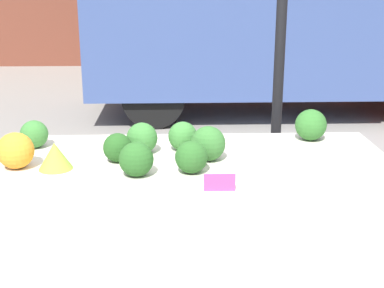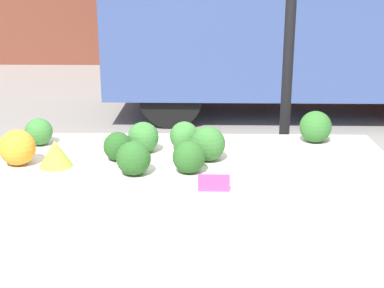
{
  "view_description": "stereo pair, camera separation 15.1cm",
  "coord_description": "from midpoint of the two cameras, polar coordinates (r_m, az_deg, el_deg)",
  "views": [
    {
      "loc": [
        -0.09,
        -2.64,
        1.77
      ],
      "look_at": [
        0.0,
        0.0,
        0.95
      ],
      "focal_mm": 50.0,
      "sensor_mm": 36.0,
      "label": 1
    },
    {
      "loc": [
        0.06,
        -2.64,
        1.77
      ],
      "look_at": [
        0.0,
        0.0,
        0.95
      ],
      "focal_mm": 50.0,
      "sensor_mm": 36.0,
      "label": 2
    }
  ],
  "objects": [
    {
      "name": "broccoli_head_3",
      "position": [
        2.76,
        -6.37,
        -0.26
      ],
      "size": [
        0.15,
        0.15,
        0.15
      ],
      "color": "#23511E",
      "rests_on": "market_table"
    },
    {
      "name": "broccoli_head_1",
      "position": [
        2.74,
        3.28,
        0.01
      ],
      "size": [
        0.18,
        0.18,
        0.18
      ],
      "color": "#336B2D",
      "rests_on": "market_table"
    },
    {
      "name": "broccoli_head_6",
      "position": [
        2.9,
        0.66,
        0.85
      ],
      "size": [
        0.16,
        0.16,
        0.16
      ],
      "color": "#387533",
      "rests_on": "market_table"
    },
    {
      "name": "broccoli_head_0",
      "position": [
        3.1,
        -14.69,
        1.27
      ],
      "size": [
        0.15,
        0.15,
        0.15
      ],
      "color": "#387533",
      "rests_on": "market_table"
    },
    {
      "name": "romanesco_head",
      "position": [
        2.72,
        -12.83,
        -1.0
      ],
      "size": [
        0.17,
        0.17,
        0.13
      ],
      "color": "#93B238",
      "rests_on": "market_table"
    },
    {
      "name": "market_table",
      "position": [
        2.76,
        1.54,
        -4.05
      ],
      "size": [
        2.07,
        0.92,
        0.87
      ],
      "color": "beige",
      "rests_on": "ground_plane"
    },
    {
      "name": "price_sign",
      "position": [
        2.36,
        4.19,
        -4.19
      ],
      "size": [
        0.14,
        0.01,
        0.08
      ],
      "color": "#EF4793",
      "rests_on": "market_table"
    },
    {
      "name": "broccoli_head_4",
      "position": [
        2.87,
        -3.72,
        0.71
      ],
      "size": [
        0.17,
        0.17,
        0.17
      ],
      "color": "#387533",
      "rests_on": "market_table"
    },
    {
      "name": "parked_truck",
      "position": [
        7.29,
        11.14,
        14.11
      ],
      "size": [
        5.08,
        1.94,
        2.65
      ],
      "color": "#384C84",
      "rests_on": "ground_plane"
    },
    {
      "name": "broccoli_head_7",
      "position": [
        3.14,
        14.39,
        1.78
      ],
      "size": [
        0.18,
        0.18,
        0.18
      ],
      "color": "#2D6628",
      "rests_on": "market_table"
    },
    {
      "name": "broccoli_head_5",
      "position": [
        2.56,
        1.35,
        -1.43
      ],
      "size": [
        0.16,
        0.16,
        0.16
      ],
      "color": "#285B23",
      "rests_on": "market_table"
    },
    {
      "name": "orange_cauliflower",
      "position": [
        2.79,
        -16.67,
        -0.38
      ],
      "size": [
        0.18,
        0.18,
        0.18
      ],
      "color": "orange",
      "rests_on": "market_table"
    },
    {
      "name": "tent_pole",
      "position": [
        3.64,
        11.35,
        7.81
      ],
      "size": [
        0.07,
        0.07,
        2.39
      ],
      "color": "black",
      "rests_on": "ground_plane"
    },
    {
      "name": "broccoli_head_2",
      "position": [
        2.54,
        -4.56,
        -1.54
      ],
      "size": [
        0.17,
        0.17,
        0.17
      ],
      "color": "#285B23",
      "rests_on": "market_table"
    }
  ]
}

